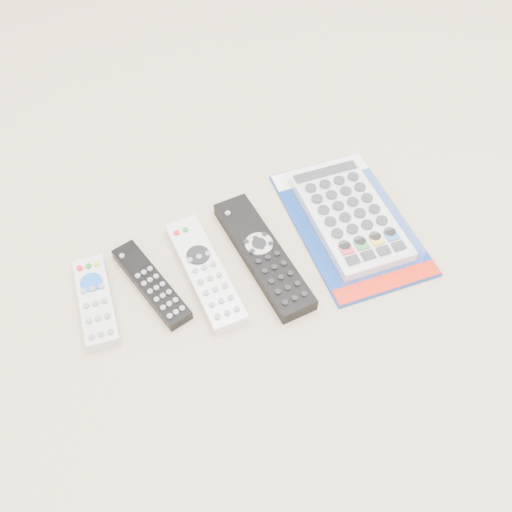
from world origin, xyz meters
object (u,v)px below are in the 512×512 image
remote_small_grey (96,301)px  jumbo_remote_packaged (350,215)px  remote_large_black (263,255)px  remote_slim_black (151,284)px  remote_silver_dvd (205,272)px

remote_small_grey → jumbo_remote_packaged: size_ratio=0.51×
remote_large_black → remote_slim_black: bearing=170.4°
remote_small_grey → remote_large_black: 0.26m
remote_small_grey → jumbo_remote_packaged: jumbo_remote_packaged is taller
remote_slim_black → remote_large_black: (0.17, -0.03, 0.00)m
remote_small_grey → remote_silver_dvd: same height
remote_silver_dvd → remote_large_black: size_ratio=0.89×
remote_small_grey → remote_large_black: remote_large_black is taller
jumbo_remote_packaged → remote_small_grey: bearing=-177.2°
remote_small_grey → remote_slim_black: bearing=4.6°
remote_small_grey → remote_slim_black: remote_small_grey is taller
remote_slim_black → remote_large_black: bearing=-20.3°
jumbo_remote_packaged → remote_large_black: bearing=-171.4°
remote_silver_dvd → remote_large_black: remote_large_black is taller
remote_slim_black → jumbo_remote_packaged: 0.34m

